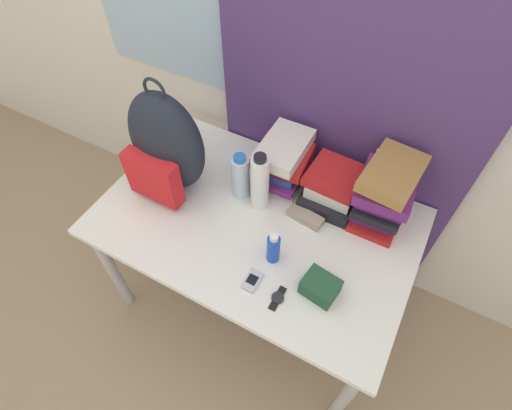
% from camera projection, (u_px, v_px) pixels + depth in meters
% --- Properties ---
extents(ground_plane, '(12.00, 12.00, 0.00)m').
position_uv_depth(ground_plane, '(216.00, 362.00, 1.97)').
color(ground_plane, '#9E8466').
extents(wall_back, '(6.00, 0.06, 2.50)m').
position_uv_depth(wall_back, '(319.00, 38.00, 1.48)').
color(wall_back, silver).
rests_on(wall_back, ground_plane).
extents(curtain_blue, '(1.10, 0.04, 2.50)m').
position_uv_depth(curtain_blue, '(356.00, 57.00, 1.40)').
color(curtain_blue, '#4C336B').
rests_on(curtain_blue, ground_plane).
extents(desk, '(1.29, 0.82, 0.70)m').
position_uv_depth(desk, '(256.00, 230.00, 1.70)').
color(desk, silver).
rests_on(desk, ground_plane).
extents(backpack, '(0.33, 0.25, 0.53)m').
position_uv_depth(backpack, '(166.00, 146.00, 1.58)').
color(backpack, '#1E232D').
rests_on(backpack, desk).
extents(book_stack_left, '(0.23, 0.27, 0.22)m').
position_uv_depth(book_stack_left, '(283.00, 161.00, 1.70)').
color(book_stack_left, silver).
rests_on(book_stack_left, desk).
extents(book_stack_center, '(0.23, 0.28, 0.15)m').
position_uv_depth(book_stack_center, '(334.00, 186.00, 1.67)').
color(book_stack_center, black).
rests_on(book_stack_center, desk).
extents(book_stack_right, '(0.22, 0.30, 0.29)m').
position_uv_depth(book_stack_right, '(385.00, 192.00, 1.54)').
color(book_stack_right, red).
rests_on(book_stack_right, desk).
extents(water_bottle, '(0.07, 0.07, 0.23)m').
position_uv_depth(water_bottle, '(240.00, 177.00, 1.65)').
color(water_bottle, silver).
rests_on(water_bottle, desk).
extents(sports_bottle, '(0.07, 0.07, 0.29)m').
position_uv_depth(sports_bottle, '(260.00, 183.00, 1.59)').
color(sports_bottle, white).
rests_on(sports_bottle, desk).
extents(sunscreen_bottle, '(0.05, 0.05, 0.15)m').
position_uv_depth(sunscreen_bottle, '(273.00, 248.00, 1.48)').
color(sunscreen_bottle, blue).
rests_on(sunscreen_bottle, desk).
extents(cell_phone, '(0.05, 0.09, 0.02)m').
position_uv_depth(cell_phone, '(252.00, 281.00, 1.46)').
color(cell_phone, '#B7BCC6').
rests_on(cell_phone, desk).
extents(sunglasses_case, '(0.16, 0.08, 0.04)m').
position_uv_depth(sunglasses_case, '(305.00, 217.00, 1.63)').
color(sunglasses_case, gray).
rests_on(sunglasses_case, desk).
extents(camera_pouch, '(0.14, 0.12, 0.07)m').
position_uv_depth(camera_pouch, '(320.00, 287.00, 1.42)').
color(camera_pouch, '#234C33').
rests_on(camera_pouch, desk).
extents(wristwatch, '(0.05, 0.10, 0.01)m').
position_uv_depth(wristwatch, '(278.00, 298.00, 1.42)').
color(wristwatch, black).
rests_on(wristwatch, desk).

